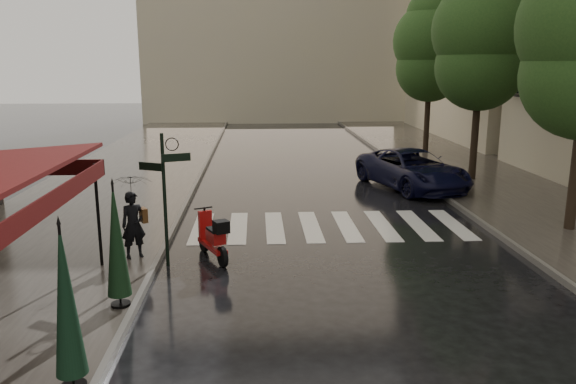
{
  "coord_description": "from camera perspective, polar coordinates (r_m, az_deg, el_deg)",
  "views": [
    {
      "loc": [
        0.92,
        -9.58,
        4.59
      ],
      "look_at": [
        1.7,
        4.41,
        1.4
      ],
      "focal_mm": 35.0,
      "sensor_mm": 36.0,
      "label": 1
    }
  ],
  "objects": [
    {
      "name": "tree_mid",
      "position": [
        23.25,
        19.11,
        14.62
      ],
      "size": [
        3.8,
        3.8,
        8.34
      ],
      "color": "black",
      "rests_on": "sidewalk_far"
    },
    {
      "name": "ground",
      "position": [
        10.66,
        -8.02,
        -12.8
      ],
      "size": [
        120.0,
        120.0,
        0.0
      ],
      "primitive_type": "plane",
      "color": "black",
      "rests_on": "ground"
    },
    {
      "name": "scooter",
      "position": [
        13.57,
        -7.59,
        -4.68
      ],
      "size": [
        0.93,
        1.63,
        1.15
      ],
      "rotation": [
        0.0,
        0.0,
        0.44
      ],
      "color": "black",
      "rests_on": "ground"
    },
    {
      "name": "crosswalk",
      "position": [
        16.37,
        4.16,
        -3.47
      ],
      "size": [
        7.85,
        3.2,
        0.01
      ],
      "color": "silver",
      "rests_on": "ground"
    },
    {
      "name": "curb_near",
      "position": [
        22.18,
        -9.26,
        0.91
      ],
      "size": [
        0.12,
        60.0,
        0.16
      ],
      "primitive_type": "cube",
      "color": "#595651",
      "rests_on": "ground"
    },
    {
      "name": "parked_car",
      "position": [
        21.7,
        12.5,
        2.27
      ],
      "size": [
        3.87,
        5.73,
        1.46
      ],
      "primitive_type": "imported",
      "rotation": [
        0.0,
        0.0,
        0.3
      ],
      "color": "black",
      "rests_on": "ground"
    },
    {
      "name": "sidewalk_near",
      "position": [
        22.71,
        -16.93,
        0.76
      ],
      "size": [
        6.0,
        60.0,
        0.12
      ],
      "primitive_type": "cube",
      "color": "#38332D",
      "rests_on": "ground"
    },
    {
      "name": "parasol_front",
      "position": [
        8.37,
        -21.64,
        -10.19
      ],
      "size": [
        0.44,
        0.44,
        2.47
      ],
      "color": "black",
      "rests_on": "sidewalk_near"
    },
    {
      "name": "sidewalk_far",
      "position": [
        23.94,
        19.81,
        1.16
      ],
      "size": [
        5.5,
        60.0,
        0.12
      ],
      "primitive_type": "cube",
      "color": "#38332D",
      "rests_on": "ground"
    },
    {
      "name": "pedestrian_with_umbrella",
      "position": [
        13.48,
        -15.61,
        0.08
      ],
      "size": [
        1.28,
        1.29,
        2.41
      ],
      "rotation": [
        0.0,
        0.0,
        0.5
      ],
      "color": "black",
      "rests_on": "sidewalk_near"
    },
    {
      "name": "parasol_back",
      "position": [
        10.89,
        -17.05,
        -4.69
      ],
      "size": [
        0.45,
        0.45,
        2.41
      ],
      "color": "black",
      "rests_on": "sidewalk_near"
    },
    {
      "name": "tree_far",
      "position": [
        29.91,
        14.32,
        14.11
      ],
      "size": [
        3.8,
        3.8,
        8.16
      ],
      "color": "black",
      "rests_on": "sidewalk_far"
    },
    {
      "name": "signpost",
      "position": [
        13.05,
        -12.43,
        0.32
      ],
      "size": [
        1.17,
        0.29,
        3.1
      ],
      "color": "black",
      "rests_on": "ground"
    },
    {
      "name": "curb_far",
      "position": [
        23.0,
        13.37,
        1.16
      ],
      "size": [
        0.12,
        60.0,
        0.16
      ],
      "primitive_type": "cube",
      "color": "#595651",
      "rests_on": "ground"
    }
  ]
}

